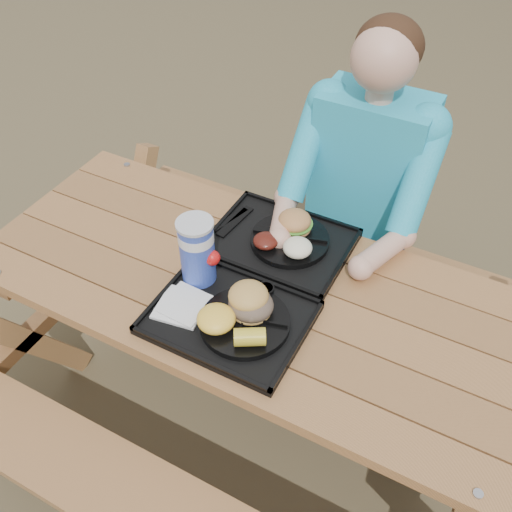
% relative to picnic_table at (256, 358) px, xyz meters
% --- Properties ---
extents(ground, '(60.00, 60.00, 0.00)m').
position_rel_picnic_table_xyz_m(ground, '(0.00, 0.00, -0.38)').
color(ground, '#999999').
rests_on(ground, ground).
extents(picnic_table, '(1.80, 1.49, 0.75)m').
position_rel_picnic_table_xyz_m(picnic_table, '(0.00, 0.00, 0.00)').
color(picnic_table, '#999999').
rests_on(picnic_table, ground).
extents(tray_near, '(0.45, 0.35, 0.02)m').
position_rel_picnic_table_xyz_m(tray_near, '(-0.00, -0.16, 0.39)').
color(tray_near, black).
rests_on(tray_near, picnic_table).
extents(tray_far, '(0.45, 0.35, 0.02)m').
position_rel_picnic_table_xyz_m(tray_far, '(-0.02, 0.20, 0.39)').
color(tray_far, black).
rests_on(tray_far, picnic_table).
extents(plate_near, '(0.26, 0.26, 0.02)m').
position_rel_picnic_table_xyz_m(plate_near, '(0.05, -0.16, 0.41)').
color(plate_near, black).
rests_on(plate_near, tray_near).
extents(plate_far, '(0.26, 0.26, 0.02)m').
position_rel_picnic_table_xyz_m(plate_far, '(0.01, 0.21, 0.41)').
color(plate_far, black).
rests_on(plate_far, tray_far).
extents(napkin_stack, '(0.16, 0.16, 0.02)m').
position_rel_picnic_table_xyz_m(napkin_stack, '(-0.15, -0.20, 0.40)').
color(napkin_stack, silver).
rests_on(napkin_stack, tray_near).
extents(soda_cup, '(0.10, 0.10, 0.21)m').
position_rel_picnic_table_xyz_m(soda_cup, '(-0.16, -0.06, 0.50)').
color(soda_cup, '#1530A3').
rests_on(soda_cup, tray_near).
extents(condiment_bbq, '(0.05, 0.05, 0.03)m').
position_rel_picnic_table_xyz_m(condiment_bbq, '(-0.01, -0.04, 0.41)').
color(condiment_bbq, '#330506').
rests_on(condiment_bbq, tray_near).
extents(condiment_mustard, '(0.05, 0.05, 0.03)m').
position_rel_picnic_table_xyz_m(condiment_mustard, '(0.05, -0.03, 0.41)').
color(condiment_mustard, gold).
rests_on(condiment_mustard, tray_near).
extents(sandwich, '(0.12, 0.12, 0.13)m').
position_rel_picnic_table_xyz_m(sandwich, '(0.05, -0.12, 0.48)').
color(sandwich, gold).
rests_on(sandwich, plate_near).
extents(mac_cheese, '(0.11, 0.11, 0.06)m').
position_rel_picnic_table_xyz_m(mac_cheese, '(-0.01, -0.22, 0.44)').
color(mac_cheese, yellow).
rests_on(mac_cheese, plate_near).
extents(corn_cob, '(0.12, 0.12, 0.05)m').
position_rel_picnic_table_xyz_m(corn_cob, '(0.10, -0.23, 0.44)').
color(corn_cob, yellow).
rests_on(corn_cob, plate_near).
extents(cutlery_far, '(0.05, 0.18, 0.01)m').
position_rel_picnic_table_xyz_m(cutlery_far, '(-0.20, 0.21, 0.40)').
color(cutlery_far, black).
rests_on(cutlery_far, tray_far).
extents(burger, '(0.11, 0.11, 0.10)m').
position_rel_picnic_table_xyz_m(burger, '(0.01, 0.26, 0.47)').
color(burger, '#BC7A42').
rests_on(burger, plate_far).
extents(baked_beans, '(0.08, 0.08, 0.04)m').
position_rel_picnic_table_xyz_m(baked_beans, '(-0.04, 0.14, 0.43)').
color(baked_beans, '#521810').
rests_on(baked_beans, plate_far).
extents(potato_salad, '(0.09, 0.09, 0.05)m').
position_rel_picnic_table_xyz_m(potato_salad, '(0.07, 0.15, 0.44)').
color(potato_salad, white).
rests_on(potato_salad, plate_far).
extents(diner, '(0.48, 0.84, 1.28)m').
position_rel_picnic_table_xyz_m(diner, '(0.13, 0.60, 0.27)').
color(diner, '#157699').
rests_on(diner, ground).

